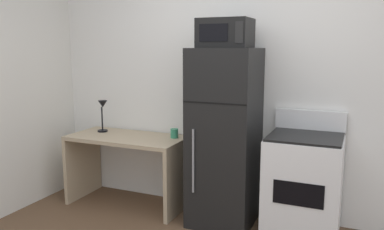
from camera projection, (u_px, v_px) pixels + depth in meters
The scene contains 7 objects.
wall_back_white at pixel (247, 85), 3.86m from camera, with size 5.00×0.10×2.60m, color white.
desk at pixel (128, 156), 4.12m from camera, with size 1.24×0.60×0.75m.
desk_lamp at pixel (103, 111), 4.24m from camera, with size 0.14×0.12×0.35m.
coffee_mug at pixel (174, 133), 4.00m from camera, with size 0.08×0.08×0.10m, color #338C66.
refrigerator at pixel (225, 138), 3.65m from camera, with size 0.59×0.62×1.67m.
microwave at pixel (225, 33), 3.46m from camera, with size 0.46×0.35×0.26m.
oven_range at pixel (303, 186), 3.42m from camera, with size 0.63×0.61×1.10m.
Camera 1 is at (1.02, -2.05, 1.66)m, focal length 36.26 mm.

